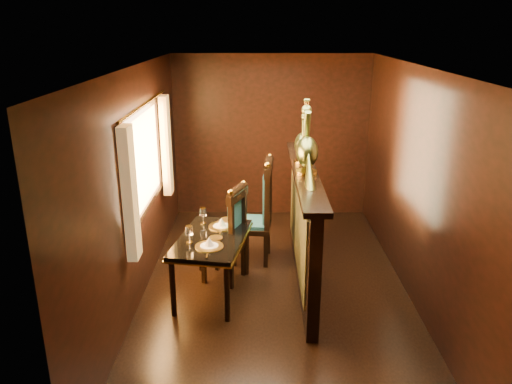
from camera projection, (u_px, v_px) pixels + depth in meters
ground at (275, 290)px, 5.74m from camera, size 5.00×5.00×0.00m
room_shell at (269, 157)px, 5.25m from camera, size 3.04×5.04×2.52m
partition at (303, 223)px, 5.79m from camera, size 0.26×2.70×1.36m
dining_table at (212, 242)px, 5.49m from camera, size 0.90×1.28×0.89m
chair_left at (232, 232)px, 5.76m from camera, size 0.57×0.58×1.21m
chair_right at (262, 208)px, 6.26m from camera, size 0.53×0.56×1.37m
peacock_left at (307, 138)px, 5.30m from camera, size 0.25×0.66×0.79m
peacock_right at (304, 134)px, 5.75m from camera, size 0.22×0.58×0.69m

